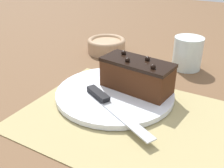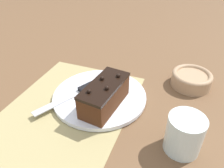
% 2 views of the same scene
% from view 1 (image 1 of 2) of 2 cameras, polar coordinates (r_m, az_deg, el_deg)
% --- Properties ---
extents(ground_plane, '(3.00, 3.00, 0.00)m').
position_cam_1_polar(ground_plane, '(0.55, 4.46, -7.80)').
color(ground_plane, brown).
extents(placemat_woven, '(0.46, 0.34, 0.00)m').
position_cam_1_polar(placemat_woven, '(0.55, 4.47, -7.63)').
color(placemat_woven, tan).
rests_on(placemat_woven, ground_plane).
extents(cake_plate, '(0.28, 0.28, 0.01)m').
position_cam_1_polar(cake_plate, '(0.63, 0.63, -1.93)').
color(cake_plate, white).
rests_on(cake_plate, placemat_woven).
extents(chocolate_cake, '(0.18, 0.09, 0.08)m').
position_cam_1_polar(chocolate_cake, '(0.62, 5.40, 1.97)').
color(chocolate_cake, '#472614').
rests_on(chocolate_cake, cake_plate).
extents(serving_knife, '(0.21, 0.12, 0.01)m').
position_cam_1_polar(serving_knife, '(0.57, -1.08, -3.97)').
color(serving_knife, black).
rests_on(serving_knife, cake_plate).
extents(drinking_glass, '(0.08, 0.08, 0.09)m').
position_cam_1_polar(drinking_glass, '(0.80, 16.12, 6.48)').
color(drinking_glass, silver).
rests_on(drinking_glass, ground_plane).
extents(small_bowl, '(0.13, 0.13, 0.05)m').
position_cam_1_polar(small_bowl, '(0.90, -1.21, 8.48)').
color(small_bowl, tan).
rests_on(small_bowl, ground_plane).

